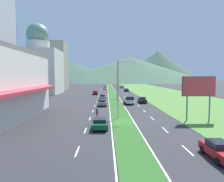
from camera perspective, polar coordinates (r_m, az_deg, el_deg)
The scene contains 52 objects.
ground_plane at distance 32.37m, azimuth 2.82°, elevation -8.29°, with size 600.00×600.00×0.00m, color #2D2D30.
grass_median at distance 91.83m, azimuth -0.02°, elevation -0.33°, with size 3.20×240.00×0.06m, color #2D6023.
grass_verge_right at distance 94.64m, azimuth 12.55°, elevation -0.30°, with size 24.00×240.00×0.06m, color #518438.
lane_dash_left_1 at distance 20.43m, azimuth -9.32°, elevation -15.69°, with size 0.16×2.80×0.01m, color silver.
lane_dash_left_2 at distance 27.58m, azimuth -7.18°, elevation -10.47°, with size 0.16×2.80×0.01m, color silver.
lane_dash_left_3 at distance 34.88m, azimuth -5.96°, elevation -7.41°, with size 0.16×2.80×0.01m, color silver.
lane_dash_left_4 at distance 42.26m, azimuth -5.17°, elevation -5.41°, with size 0.16×2.80×0.01m, color silver.
lane_dash_left_5 at distance 49.68m, azimuth -4.62°, elevation -4.00°, with size 0.16×2.80×0.01m, color silver.
lane_dash_left_6 at distance 57.12m, azimuth -4.22°, elevation -2.96°, with size 0.16×2.80×0.01m, color silver.
lane_dash_left_7 at distance 64.58m, azimuth -3.90°, elevation -2.16°, with size 0.16×2.80×0.01m, color silver.
lane_dash_left_8 at distance 72.06m, azimuth -3.66°, elevation -1.53°, with size 0.16×2.80×0.01m, color silver.
lane_dash_left_9 at distance 79.54m, azimuth -3.46°, elevation -1.01°, with size 0.16×2.80×0.01m, color silver.
lane_dash_left_10 at distance 87.02m, azimuth -3.29°, elevation -0.59°, with size 0.16×2.80×0.01m, color silver.
lane_dash_left_11 at distance 94.52m, azimuth -3.15°, elevation -0.23°, with size 0.16×2.80×0.01m, color silver.
lane_dash_left_12 at distance 102.01m, azimuth -3.03°, elevation 0.08°, with size 0.16×2.80×0.01m, color silver.
lane_dash_left_13 at distance 109.51m, azimuth -2.93°, elevation 0.34°, with size 0.16×2.80×0.01m, color silver.
lane_dash_left_14 at distance 117.01m, azimuth -2.84°, elevation 0.57°, with size 0.16×2.80×0.01m, color silver.
lane_dash_right_1 at distance 21.61m, azimuth 19.60°, elevation -14.76°, with size 0.16×2.80×0.01m, color silver.
lane_dash_right_2 at distance 28.46m, azimuth 14.06°, elevation -10.10°, with size 0.16×2.80×0.01m, color silver.
lane_dash_right_3 at distance 35.58m, azimuth 10.79°, elevation -7.23°, with size 0.16×2.80×0.01m, color silver.
lane_dash_right_4 at distance 42.84m, azimuth 8.64°, elevation -5.31°, with size 0.16×2.80×0.01m, color silver.
lane_dash_right_5 at distance 50.17m, azimuth 7.12°, elevation -3.94°, with size 0.16×2.80×0.01m, color silver.
lane_dash_right_6 at distance 57.55m, azimuth 6.00°, elevation -2.92°, with size 0.16×2.80×0.01m, color silver.
lane_dash_right_7 at distance 64.96m, azimuth 5.13°, elevation -2.13°, with size 0.16×2.80×0.01m, color silver.
lane_dash_right_8 at distance 72.40m, azimuth 4.44°, elevation -1.51°, with size 0.16×2.80×0.01m, color silver.
lane_dash_right_9 at distance 79.85m, azimuth 3.88°, elevation -1.00°, with size 0.16×2.80×0.01m, color silver.
lane_dash_right_10 at distance 87.31m, azimuth 3.41°, elevation -0.57°, with size 0.16×2.80×0.01m, color silver.
lane_dash_right_11 at distance 94.78m, azimuth 3.02°, elevation -0.22°, with size 0.16×2.80×0.01m, color silver.
lane_dash_right_12 at distance 102.25m, azimuth 2.69°, elevation 0.09°, with size 0.16×2.80×0.01m, color silver.
lane_dash_right_13 at distance 109.74m, azimuth 2.40°, elevation 0.35°, with size 0.16×2.80×0.01m, color silver.
lane_dash_right_14 at distance 117.22m, azimuth 2.15°, elevation 0.58°, with size 0.16×2.80×0.01m, color silver.
edge_line_median_left at distance 91.80m, azimuth -1.11°, elevation -0.35°, with size 0.16×240.00×0.01m, color silver.
edge_line_median_right at distance 91.90m, azimuth 1.07°, elevation -0.34°, with size 0.16×240.00×0.01m, color silver.
domed_building at distance 89.08m, azimuth -19.17°, elevation 6.20°, with size 16.70×16.70×27.48m.
midrise_colored at distance 113.10m, azimuth -15.40°, elevation 6.47°, with size 12.68×12.68×24.27m, color #9E9384.
hill_far_left at distance 293.85m, azimuth -13.59°, elevation 5.40°, with size 180.86×180.86×29.94m, color #3D5647.
hill_far_center at distance 287.77m, azimuth 4.79°, elevation 5.87°, with size 197.55×197.55×33.31m, color #47664C.
hill_far_right at distance 312.49m, azimuth 12.15°, elevation 6.55°, with size 123.59×123.59×43.21m, color #47664C.
street_lamp_near at distance 34.21m, azimuth 2.21°, elevation 1.48°, with size 3.25×0.40×9.32m.
street_lamp_mid at distance 63.78m, azimuth 1.08°, elevation 2.73°, with size 3.23×0.39×9.57m.
billboard_roadside at distance 35.15m, azimuth 22.30°, elevation 0.73°, with size 5.24×0.28×6.87m.
car_0 at distance 113.92m, azimuth -1.97°, elevation 0.88°, with size 1.87×4.57×1.58m.
car_1 at distance 55.51m, azimuth 8.14°, elevation -2.40°, with size 1.89×4.16×1.52m.
car_2 at distance 28.35m, azimuth -3.22°, elevation -8.57°, with size 2.01×4.69×1.37m.
car_3 at distance 125.06m, azimuth 2.73°, elevation 1.13°, with size 2.04×4.74×1.46m.
car_4 at distance 80.09m, azimuth -4.50°, elevation -0.45°, with size 1.88×4.09×1.48m.
car_5 at distance 20.35m, azimuth 26.85°, elevation -13.94°, with size 1.86×4.27×1.45m.
car_6 at distance 95.95m, azimuth 3.89°, elevation 0.26°, with size 2.02×4.08×1.39m.
car_7 at distance 49.62m, azimuth -2.59°, elevation -3.16°, with size 1.88×4.58×1.42m.
car_8 at distance 62.79m, azimuth -2.57°, elevation -1.63°, with size 1.91×4.58×1.53m.
pickup_truck_0 at distance 53.06m, azimuth 4.60°, elevation -2.43°, with size 2.18×5.40×2.00m.
motorcycle_rider at distance 33.93m, azimuth -4.05°, elevation -6.44°, with size 0.36×2.00×1.80m.
Camera 1 is at (-2.42, -31.55, 6.85)m, focal length 34.04 mm.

